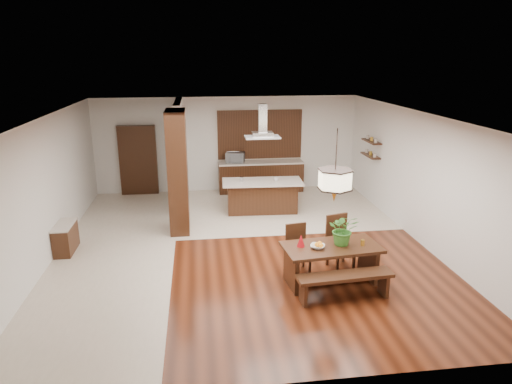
{
  "coord_description": "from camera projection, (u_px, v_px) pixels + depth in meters",
  "views": [
    {
      "loc": [
        -0.93,
        -9.36,
        4.09
      ],
      "look_at": [
        0.3,
        0.0,
        1.25
      ],
      "focal_mm": 32.0,
      "sensor_mm": 36.0,
      "label": 1
    }
  ],
  "objects": [
    {
      "name": "room_shell",
      "position": [
        242.0,
        156.0,
        9.58
      ],
      "size": [
        9.0,
        9.04,
        2.92
      ],
      "color": "#3A170A",
      "rests_on": "ground"
    },
    {
      "name": "tile_hallway",
      "position": [
        116.0,
        252.0,
        9.83
      ],
      "size": [
        2.5,
        9.0,
        0.01
      ],
      "primitive_type": "cube",
      "color": "beige",
      "rests_on": "ground"
    },
    {
      "name": "tile_kitchen",
      "position": [
        278.0,
        208.0,
        12.71
      ],
      "size": [
        5.5,
        4.0,
        0.01
      ],
      "primitive_type": "cube",
      "color": "beige",
      "rests_on": "ground"
    },
    {
      "name": "soffit_band",
      "position": [
        242.0,
        116.0,
        9.35
      ],
      "size": [
        8.0,
        9.0,
        0.02
      ],
      "primitive_type": "cube",
      "color": "#3A1A0E",
      "rests_on": "room_shell"
    },
    {
      "name": "partition_pier",
      "position": [
        178.0,
        172.0,
        10.73
      ],
      "size": [
        0.45,
        1.0,
        2.9
      ],
      "primitive_type": "cube",
      "color": "black",
      "rests_on": "ground"
    },
    {
      "name": "partition_stub",
      "position": [
        180.0,
        154.0,
        12.72
      ],
      "size": [
        0.18,
        2.4,
        2.9
      ],
      "primitive_type": "cube",
      "color": "silver",
      "rests_on": "ground"
    },
    {
      "name": "hallway_console",
      "position": [
        66.0,
        238.0,
        9.8
      ],
      "size": [
        0.37,
        0.88,
        0.63
      ],
      "primitive_type": "cube",
      "color": "black",
      "rests_on": "ground"
    },
    {
      "name": "hallway_doorway",
      "position": [
        138.0,
        160.0,
        13.72
      ],
      "size": [
        1.1,
        0.2,
        2.1
      ],
      "primitive_type": "cube",
      "color": "black",
      "rests_on": "ground"
    },
    {
      "name": "rear_counter",
      "position": [
        261.0,
        176.0,
        14.15
      ],
      "size": [
        2.6,
        0.62,
        0.95
      ],
      "color": "black",
      "rests_on": "ground"
    },
    {
      "name": "kitchen_window",
      "position": [
        260.0,
        134.0,
        14.03
      ],
      "size": [
        2.6,
        0.08,
        1.5
      ],
      "primitive_type": "cube",
      "color": "brown",
      "rests_on": "room_shell"
    },
    {
      "name": "shelf_lower",
      "position": [
        370.0,
        156.0,
        12.73
      ],
      "size": [
        0.26,
        0.9,
        0.04
      ],
      "primitive_type": "cube",
      "color": "black",
      "rests_on": "room_shell"
    },
    {
      "name": "shelf_upper",
      "position": [
        372.0,
        141.0,
        12.61
      ],
      "size": [
        0.26,
        0.9,
        0.04
      ],
      "primitive_type": "cube",
      "color": "black",
      "rests_on": "room_shell"
    },
    {
      "name": "dining_table",
      "position": [
        331.0,
        256.0,
        8.41
      ],
      "size": [
        1.85,
        1.06,
        0.74
      ],
      "rotation": [
        0.0,
        0.0,
        0.1
      ],
      "color": "black",
      "rests_on": "ground"
    },
    {
      "name": "dining_bench",
      "position": [
        344.0,
        287.0,
        7.9
      ],
      "size": [
        1.72,
        0.49,
        0.48
      ],
      "primitive_type": null,
      "rotation": [
        0.0,
        0.0,
        0.07
      ],
      "color": "black",
      "rests_on": "ground"
    },
    {
      "name": "dining_chair_left",
      "position": [
        299.0,
        249.0,
        8.84
      ],
      "size": [
        0.48,
        0.48,
        0.95
      ],
      "primitive_type": null,
      "rotation": [
        0.0,
        0.0,
        0.15
      ],
      "color": "black",
      "rests_on": "ground"
    },
    {
      "name": "dining_chair_right",
      "position": [
        341.0,
        243.0,
        9.01
      ],
      "size": [
        0.57,
        0.57,
        1.06
      ],
      "primitive_type": null,
      "rotation": [
        0.0,
        0.0,
        0.25
      ],
      "color": "black",
      "rests_on": "ground"
    },
    {
      "name": "pendant_lantern",
      "position": [
        336.0,
        166.0,
        7.92
      ],
      "size": [
        0.64,
        0.64,
        1.31
      ],
      "primitive_type": null,
      "color": "#FDF0C2",
      "rests_on": "room_shell"
    },
    {
      "name": "foliage_plant",
      "position": [
        343.0,
        229.0,
        8.33
      ],
      "size": [
        0.63,
        0.57,
        0.6
      ],
      "primitive_type": "imported",
      "rotation": [
        0.0,
        0.0,
        -0.22
      ],
      "color": "#377828",
      "rests_on": "dining_table"
    },
    {
      "name": "fruit_bowl",
      "position": [
        317.0,
        246.0,
        8.25
      ],
      "size": [
        0.33,
        0.33,
        0.06
      ],
      "primitive_type": "imported",
      "rotation": [
        0.0,
        0.0,
        -0.4
      ],
      "color": "beige",
      "rests_on": "dining_table"
    },
    {
      "name": "napkin_cone",
      "position": [
        301.0,
        241.0,
        8.3
      ],
      "size": [
        0.19,
        0.19,
        0.23
      ],
      "primitive_type": "cone",
      "rotation": [
        0.0,
        0.0,
        0.41
      ],
      "color": "#A60B12",
      "rests_on": "dining_table"
    },
    {
      "name": "gold_ornament",
      "position": [
        363.0,
        243.0,
        8.36
      ],
      "size": [
        0.1,
        0.1,
        0.11
      ],
      "primitive_type": "cylinder",
      "rotation": [
        0.0,
        0.0,
        -0.4
      ],
      "color": "gold",
      "rests_on": "dining_table"
    },
    {
      "name": "kitchen_island",
      "position": [
        262.0,
        196.0,
        12.28
      ],
      "size": [
        2.16,
        1.02,
        0.88
      ],
      "rotation": [
        0.0,
        0.0,
        -0.05
      ],
      "color": "black",
      "rests_on": "ground"
    },
    {
      "name": "range_hood",
      "position": [
        262.0,
        121.0,
        11.71
      ],
      "size": [
        0.9,
        0.55,
        0.87
      ],
      "primitive_type": null,
      "color": "silver",
      "rests_on": "room_shell"
    },
    {
      "name": "island_cup",
      "position": [
        276.0,
        179.0,
        12.12
      ],
      "size": [
        0.13,
        0.13,
        0.09
      ],
      "primitive_type": "imported",
      "rotation": [
        0.0,
        0.0,
        -0.12
      ],
      "color": "silver",
      "rests_on": "kitchen_island"
    },
    {
      "name": "microwave",
      "position": [
        235.0,
        158.0,
        13.85
      ],
      "size": [
        0.62,
        0.49,
        0.31
      ],
      "primitive_type": "imported",
      "rotation": [
        0.0,
        0.0,
        -0.22
      ],
      "color": "#AFB2B6",
      "rests_on": "rear_counter"
    }
  ]
}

